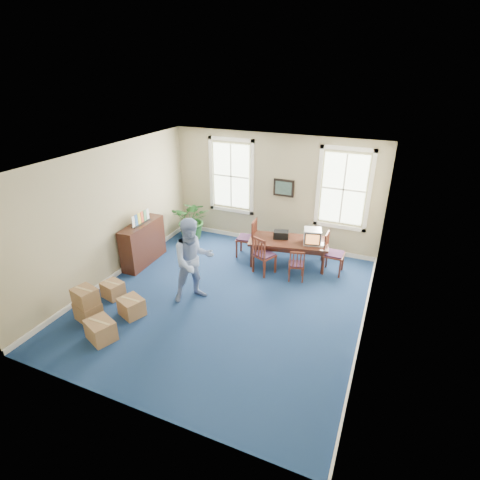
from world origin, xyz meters
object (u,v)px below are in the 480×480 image
at_px(credenza, 143,243).
at_px(cardboard_boxes, 97,303).
at_px(potted_plant, 193,219).
at_px(conference_table, 288,252).
at_px(crt_tv, 312,236).
at_px(chair_near_left, 265,254).
at_px(man, 193,260).

xyz_separation_m(credenza, cardboard_boxes, (0.63, -2.43, -0.19)).
bearing_deg(potted_plant, conference_table, -7.36).
xyz_separation_m(conference_table, potted_plant, (-3.10, 0.40, 0.28)).
bearing_deg(potted_plant, cardboard_boxes, -87.69).
height_order(crt_tv, cardboard_boxes, crt_tv).
height_order(chair_near_left, cardboard_boxes, chair_near_left).
relative_size(conference_table, chair_near_left, 1.98).
distance_m(conference_table, chair_near_left, 0.82).
bearing_deg(crt_tv, credenza, -174.65).
relative_size(conference_table, cardboard_boxes, 1.50).
bearing_deg(cardboard_boxes, conference_table, 52.88).
height_order(credenza, potted_plant, potted_plant).
bearing_deg(potted_plant, chair_near_left, -22.13).
bearing_deg(credenza, conference_table, 20.46).
bearing_deg(chair_near_left, conference_table, -96.34).
bearing_deg(conference_table, man, -133.35).
xyz_separation_m(conference_table, crt_tv, (0.60, 0.05, 0.54)).
bearing_deg(man, credenza, 109.69).
bearing_deg(credenza, potted_plant, 74.51).
height_order(crt_tv, chair_near_left, crt_tv).
distance_m(conference_table, credenza, 3.84).
height_order(man, cardboard_boxes, man).
xyz_separation_m(crt_tv, chair_near_left, (-1.01, -0.74, -0.37)).
bearing_deg(cardboard_boxes, crt_tv, 47.98).
relative_size(chair_near_left, man, 0.53).
height_order(conference_table, chair_near_left, chair_near_left).
xyz_separation_m(conference_table, cardboard_boxes, (-2.92, -3.86, 0.04)).
height_order(potted_plant, cardboard_boxes, potted_plant).
distance_m(crt_tv, chair_near_left, 1.31).
distance_m(conference_table, potted_plant, 3.13).
xyz_separation_m(conference_table, chair_near_left, (-0.41, -0.69, 0.17)).
height_order(chair_near_left, potted_plant, potted_plant).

